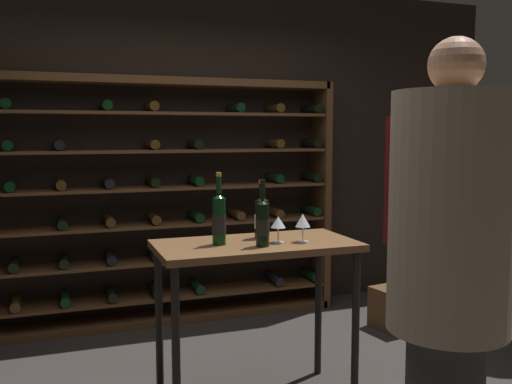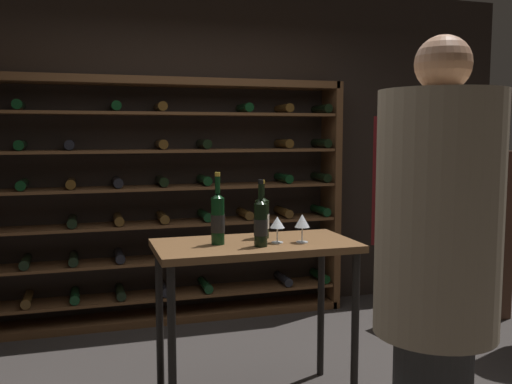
{
  "view_description": "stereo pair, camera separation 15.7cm",
  "coord_description": "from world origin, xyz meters",
  "px_view_note": "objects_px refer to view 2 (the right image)",
  "views": [
    {
      "loc": [
        -1.13,
        -2.78,
        1.56
      ],
      "look_at": [
        -0.03,
        0.25,
        1.22
      ],
      "focal_mm": 39.6,
      "sensor_mm": 36.0,
      "label": 1
    },
    {
      "loc": [
        -0.98,
        -2.83,
        1.56
      ],
      "look_at": [
        -0.03,
        0.25,
        1.22
      ],
      "focal_mm": 39.6,
      "sensor_mm": 36.0,
      "label": 2
    }
  ],
  "objects_px": {
    "display_cabinet": "(478,234)",
    "wine_bottle_amber_reserve": "(262,217)",
    "person_bystander_dark_jacket": "(436,272)",
    "wine_bottle_red_label": "(218,218)",
    "tasting_table": "(255,263)",
    "wine_glass_stemmed_right": "(277,223)",
    "wine_crate": "(413,309)",
    "wine_glass_stemmed_left": "(302,222)",
    "wine_rack": "(162,203)",
    "wine_bottle_green_slim": "(261,222)"
  },
  "relations": [
    {
      "from": "display_cabinet",
      "to": "wine_bottle_amber_reserve",
      "type": "height_order",
      "value": "display_cabinet"
    },
    {
      "from": "person_bystander_dark_jacket",
      "to": "wine_bottle_red_label",
      "type": "distance_m",
      "value": 1.36
    },
    {
      "from": "wine_bottle_red_label",
      "to": "tasting_table",
      "type": "bearing_deg",
      "value": -1.23
    },
    {
      "from": "person_bystander_dark_jacket",
      "to": "wine_bottle_red_label",
      "type": "xyz_separation_m",
      "value": [
        -0.52,
        1.26,
        0.04
      ]
    },
    {
      "from": "tasting_table",
      "to": "wine_glass_stemmed_right",
      "type": "height_order",
      "value": "wine_glass_stemmed_right"
    },
    {
      "from": "wine_crate",
      "to": "wine_bottle_amber_reserve",
      "type": "bearing_deg",
      "value": -155.16
    },
    {
      "from": "wine_bottle_amber_reserve",
      "to": "wine_glass_stemmed_left",
      "type": "xyz_separation_m",
      "value": [
        0.17,
        -0.2,
        -0.01
      ]
    },
    {
      "from": "tasting_table",
      "to": "wine_glass_stemmed_right",
      "type": "relative_size",
      "value": 7.55
    },
    {
      "from": "tasting_table",
      "to": "wine_glass_stemmed_right",
      "type": "distance_m",
      "value": 0.26
    },
    {
      "from": "person_bystander_dark_jacket",
      "to": "wine_crate",
      "type": "relative_size",
      "value": 3.96
    },
    {
      "from": "wine_crate",
      "to": "display_cabinet",
      "type": "relative_size",
      "value": 0.34
    },
    {
      "from": "wine_rack",
      "to": "wine_bottle_amber_reserve",
      "type": "distance_m",
      "value": 1.55
    },
    {
      "from": "wine_bottle_green_slim",
      "to": "wine_glass_stemmed_left",
      "type": "distance_m",
      "value": 0.26
    },
    {
      "from": "person_bystander_dark_jacket",
      "to": "wine_bottle_red_label",
      "type": "relative_size",
      "value": 4.76
    },
    {
      "from": "wine_rack",
      "to": "person_bystander_dark_jacket",
      "type": "xyz_separation_m",
      "value": [
        0.62,
        -2.86,
        0.07
      ]
    },
    {
      "from": "wine_rack",
      "to": "wine_glass_stemmed_right",
      "type": "height_order",
      "value": "wine_rack"
    },
    {
      "from": "wine_rack",
      "to": "wine_bottle_green_slim",
      "type": "distance_m",
      "value": 1.76
    },
    {
      "from": "person_bystander_dark_jacket",
      "to": "wine_bottle_green_slim",
      "type": "distance_m",
      "value": 1.18
    },
    {
      "from": "wine_bottle_amber_reserve",
      "to": "wine_bottle_red_label",
      "type": "bearing_deg",
      "value": -159.85
    },
    {
      "from": "person_bystander_dark_jacket",
      "to": "wine_glass_stemmed_right",
      "type": "bearing_deg",
      "value": -42.79
    },
    {
      "from": "wine_rack",
      "to": "display_cabinet",
      "type": "distance_m",
      "value": 2.67
    },
    {
      "from": "display_cabinet",
      "to": "wine_bottle_green_slim",
      "type": "bearing_deg",
      "value": -154.74
    },
    {
      "from": "display_cabinet",
      "to": "wine_glass_stemmed_right",
      "type": "xyz_separation_m",
      "value": [
        -2.16,
        -1.01,
        0.35
      ]
    },
    {
      "from": "person_bystander_dark_jacket",
      "to": "display_cabinet",
      "type": "xyz_separation_m",
      "value": [
        1.96,
        2.21,
        -0.35
      ]
    },
    {
      "from": "person_bystander_dark_jacket",
      "to": "wine_bottle_amber_reserve",
      "type": "xyz_separation_m",
      "value": [
        -0.23,
        1.37,
        0.02
      ]
    },
    {
      "from": "wine_bottle_amber_reserve",
      "to": "wine_bottle_green_slim",
      "type": "distance_m",
      "value": 0.25
    },
    {
      "from": "wine_bottle_red_label",
      "to": "wine_bottle_green_slim",
      "type": "bearing_deg",
      "value": -30.88
    },
    {
      "from": "tasting_table",
      "to": "wine_crate",
      "type": "bearing_deg",
      "value": 27.09
    },
    {
      "from": "person_bystander_dark_jacket",
      "to": "wine_glass_stemmed_right",
      "type": "xyz_separation_m",
      "value": [
        -0.2,
        1.2,
        0.0
      ]
    },
    {
      "from": "display_cabinet",
      "to": "wine_glass_stemmed_right",
      "type": "height_order",
      "value": "display_cabinet"
    },
    {
      "from": "wine_bottle_green_slim",
      "to": "wine_glass_stemmed_left",
      "type": "bearing_deg",
      "value": 7.58
    },
    {
      "from": "wine_rack",
      "to": "wine_bottle_green_slim",
      "type": "bearing_deg",
      "value": -80.08
    },
    {
      "from": "display_cabinet",
      "to": "wine_bottle_amber_reserve",
      "type": "distance_m",
      "value": 2.38
    },
    {
      "from": "wine_rack",
      "to": "wine_bottle_red_label",
      "type": "relative_size",
      "value": 7.7
    },
    {
      "from": "wine_crate",
      "to": "wine_glass_stemmed_right",
      "type": "relative_size",
      "value": 3.22
    },
    {
      "from": "person_bystander_dark_jacket",
      "to": "wine_bottle_amber_reserve",
      "type": "height_order",
      "value": "person_bystander_dark_jacket"
    },
    {
      "from": "wine_crate",
      "to": "wine_bottle_green_slim",
      "type": "xyz_separation_m",
      "value": [
        -1.57,
        -0.92,
        0.91
      ]
    },
    {
      "from": "tasting_table",
      "to": "person_bystander_dark_jacket",
      "type": "bearing_deg",
      "value": -76.12
    },
    {
      "from": "display_cabinet",
      "to": "wine_bottle_red_label",
      "type": "xyz_separation_m",
      "value": [
        -2.48,
        -0.95,
        0.38
      ]
    },
    {
      "from": "wine_bottle_green_slim",
      "to": "wine_bottle_amber_reserve",
      "type": "bearing_deg",
      "value": 70.68
    },
    {
      "from": "wine_rack",
      "to": "wine_glass_stemmed_left",
      "type": "relative_size",
      "value": 19.09
    },
    {
      "from": "wine_rack",
      "to": "tasting_table",
      "type": "height_order",
      "value": "wine_rack"
    },
    {
      "from": "display_cabinet",
      "to": "wine_bottle_amber_reserve",
      "type": "xyz_separation_m",
      "value": [
        -2.19,
        -0.84,
        0.36
      ]
    },
    {
      "from": "wine_bottle_red_label",
      "to": "wine_bottle_amber_reserve",
      "type": "height_order",
      "value": "wine_bottle_red_label"
    },
    {
      "from": "wine_bottle_green_slim",
      "to": "wine_rack",
      "type": "bearing_deg",
      "value": 99.92
    },
    {
      "from": "wine_crate",
      "to": "display_cabinet",
      "type": "bearing_deg",
      "value": 12.28
    },
    {
      "from": "person_bystander_dark_jacket",
      "to": "wine_glass_stemmed_right",
      "type": "distance_m",
      "value": 1.21
    },
    {
      "from": "wine_rack",
      "to": "wine_bottle_amber_reserve",
      "type": "height_order",
      "value": "wine_rack"
    },
    {
      "from": "tasting_table",
      "to": "wine_rack",
      "type": "bearing_deg",
      "value": 100.82
    },
    {
      "from": "tasting_table",
      "to": "wine_bottle_red_label",
      "type": "relative_size",
      "value": 2.82
    }
  ]
}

